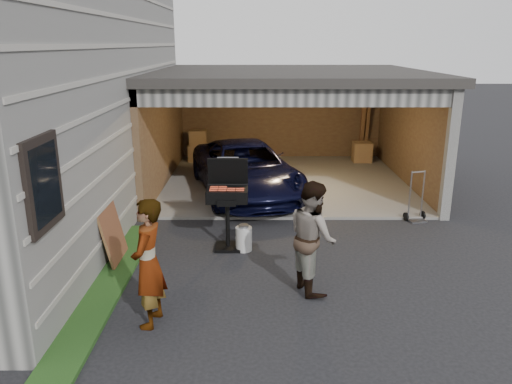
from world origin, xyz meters
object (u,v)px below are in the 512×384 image
man (313,237)px  plywood_panel (113,236)px  woman (148,263)px  minivan (245,171)px  propane_tank (244,239)px  hand_truck (416,211)px  bbq_grill (227,197)px

man → plywood_panel: bearing=56.1°
plywood_panel → woman: bearing=-62.3°
minivan → propane_tank: minivan is taller
minivan → hand_truck: minivan is taller
woman → plywood_panel: bearing=-145.4°
minivan → propane_tank: bearing=-103.7°
woman → propane_tank: woman is taller
man → plywood_panel: size_ratio=1.73×
bbq_grill → propane_tank: (0.29, -0.13, -0.73)m
minivan → bbq_grill: 3.19m
hand_truck → man: bearing=-144.2°
bbq_grill → hand_truck: 4.14m
minivan → bbq_grill: (-0.25, -3.16, 0.33)m
bbq_grill → plywood_panel: size_ratio=1.65×
minivan → man: (1.08, -4.73, 0.22)m
bbq_grill → propane_tank: bearing=-23.9°
woman → man: (2.20, 0.97, -0.02)m
minivan → propane_tank: size_ratio=10.18×
bbq_grill → propane_tank: size_ratio=3.67×
woman → man: 2.40m
minivan → plywood_panel: size_ratio=4.57×
woman → propane_tank: 2.75m
minivan → woman: 5.81m
minivan → bbq_grill: bearing=-108.8°
man → hand_truck: (2.49, 2.99, -0.63)m
plywood_panel → minivan: bearing=60.8°
bbq_grill → hand_truck: bbq_grill is taller
propane_tank → hand_truck: bearing=23.7°
hand_truck → plywood_panel: bearing=-174.7°
bbq_grill → plywood_panel: bearing=-161.4°
minivan → woman: (-1.12, -5.70, 0.24)m
hand_truck → bbq_grill: bearing=-174.1°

